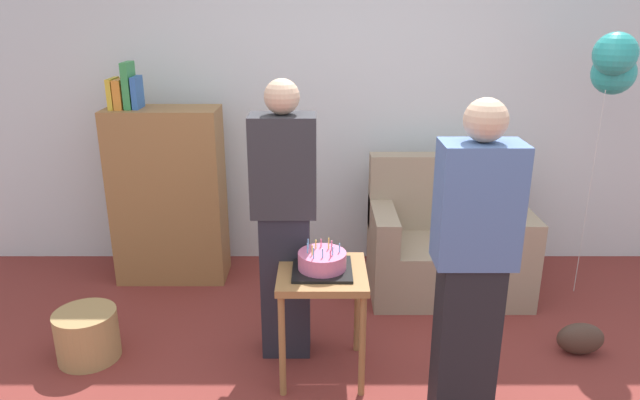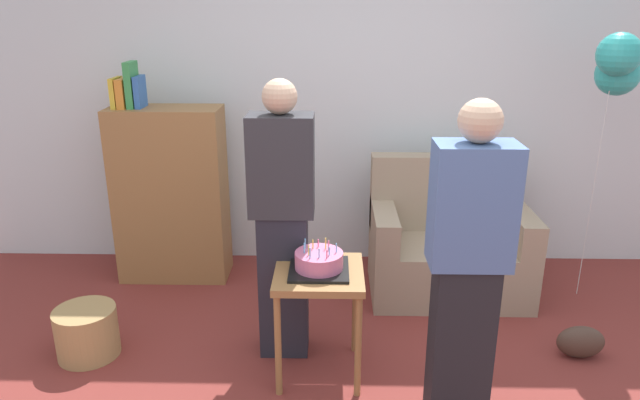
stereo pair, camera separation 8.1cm
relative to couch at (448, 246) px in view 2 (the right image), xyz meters
The scene contains 10 objects.
wall_back 1.34m from the couch, 136.97° to the left, with size 6.00×0.10×2.70m, color silver.
couch is the anchor object (origin of this frame).
bookshelf 2.07m from the couch, behind, with size 0.80×0.36×1.62m.
side_table 1.38m from the couch, 131.32° to the right, with size 0.48×0.48×0.63m.
birthday_cake 1.41m from the couch, 131.32° to the right, with size 0.32×0.32×0.17m.
person_blowing_candles 1.47m from the couch, 143.90° to the right, with size 0.36×0.22×1.63m.
person_holding_cake 1.55m from the couch, 98.59° to the right, with size 0.36×0.22×1.63m.
wicker_basket 2.46m from the couch, 158.61° to the right, with size 0.36×0.36×0.30m, color #A88451.
handbag 1.10m from the couch, 53.09° to the right, with size 0.28×0.14×0.20m, color #473328.
balloon_bunch 1.62m from the couch, ahead, with size 0.35×0.39×1.83m.
Camera 2 is at (-0.19, -2.39, 2.00)m, focal length 32.41 mm.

